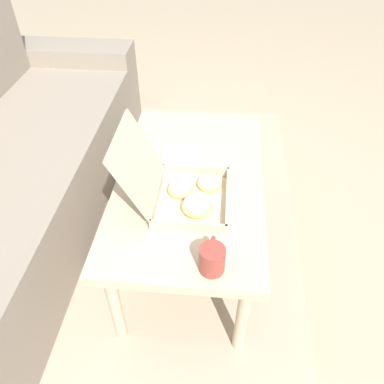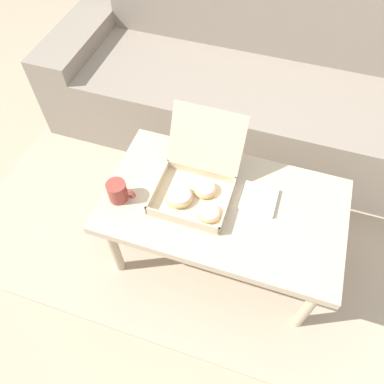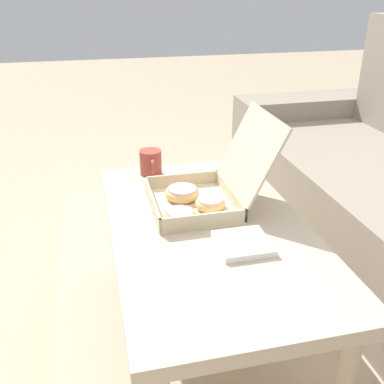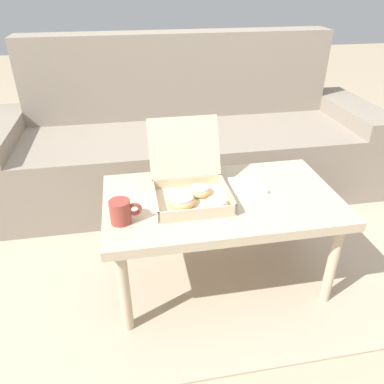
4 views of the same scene
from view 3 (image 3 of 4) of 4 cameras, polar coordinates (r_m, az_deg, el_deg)
name	(u,v)px [view 3 (image 3 of 4)]	position (r m, az deg, el deg)	size (l,w,h in m)	color
ground_plane	(241,337)	(1.61, 6.29, -17.87)	(12.00, 12.00, 0.00)	tan
area_rug	(322,322)	(1.71, 16.19, -15.58)	(2.57, 1.85, 0.01)	tan
coffee_table	(209,240)	(1.33, 2.17, -6.08)	(0.98, 0.57, 0.45)	#C6B293
pastry_box	(204,191)	(1.39, 1.49, 0.15)	(0.30, 0.37, 0.28)	beige
coffee_mug	(151,163)	(1.64, -5.25, 3.72)	(0.12, 0.08, 0.09)	#993D33
napkin_stack	(243,244)	(1.21, 6.48, -6.52)	(0.14, 0.14, 0.02)	white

